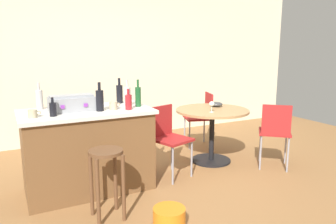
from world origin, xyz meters
TOP-DOWN VIEW (x-y plane):
  - ground_plane at (0.00, 0.00)m, footprint 8.80×8.80m
  - back_wall at (0.00, 2.51)m, footprint 8.00×0.10m
  - kitchen_island at (-0.85, 0.47)m, footprint 1.41×0.77m
  - wooden_stool at (-0.85, -0.26)m, footprint 0.32×0.32m
  - dining_table at (0.92, 0.60)m, footprint 1.01×1.01m
  - folding_chair_near at (1.50, -0.01)m, footprint 0.56×0.56m
  - folding_chair_far at (1.21, 1.31)m, footprint 0.50×0.50m
  - folding_chair_left at (0.14, 0.42)m, footprint 0.51×0.51m
  - toolbox at (-1.00, 0.50)m, footprint 0.47×0.28m
  - bottle_0 at (-0.26, 0.42)m, footprint 0.07×0.07m
  - bottle_1 at (-0.36, 0.51)m, footprint 0.08×0.08m
  - bottle_2 at (-1.22, 0.30)m, footprint 0.07×0.07m
  - bottle_3 at (-1.30, 0.75)m, footprint 0.08×0.08m
  - bottle_4 at (-0.73, 0.35)m, footprint 0.08×0.08m
  - bottle_5 at (-0.42, 0.29)m, footprint 0.07×0.07m
  - bottle_6 at (-0.37, 0.74)m, footprint 0.08×0.08m
  - cup_0 at (-0.57, 0.36)m, footprint 0.12×0.09m
  - cup_1 at (-1.41, 0.31)m, footprint 0.12×0.08m
  - wine_glass at (0.80, 0.45)m, footprint 0.07×0.07m
  - serving_bowl at (1.10, 0.77)m, footprint 0.18×0.18m
  - plastic_bucket at (-0.43, -0.71)m, footprint 0.29×0.29m

SIDE VIEW (x-z plane):
  - ground_plane at x=0.00m, z-range 0.00..0.00m
  - plastic_bucket at x=-0.43m, z-range 0.00..0.20m
  - kitchen_island at x=-0.85m, z-range 0.00..0.92m
  - wooden_stool at x=-0.85m, z-range 0.15..0.82m
  - folding_chair_far at x=1.21m, z-range 0.08..0.95m
  - folding_chair_left at x=0.14m, z-range 0.09..0.97m
  - folding_chair_near at x=1.50m, z-range 0.09..0.97m
  - dining_table at x=0.92m, z-range 0.20..0.95m
  - serving_bowl at x=1.10m, z-range 0.75..0.82m
  - wine_glass at x=0.80m, z-range 0.78..0.93m
  - cup_1 at x=-1.41m, z-range 0.92..1.00m
  - cup_0 at x=-0.57m, z-range 0.92..1.01m
  - bottle_2 at x=-1.22m, z-range 0.90..1.09m
  - toolbox at x=-1.00m, z-range 0.92..1.09m
  - bottle_5 at x=-0.42m, z-range 0.89..1.12m
  - bottle_3 at x=-1.30m, z-range 0.89..1.19m
  - bottle_1 at x=-0.36m, z-range 0.89..1.19m
  - bottle_6 at x=-0.37m, z-range 0.89..1.19m
  - bottle_4 at x=-0.73m, z-range 0.88..1.20m
  - bottle_0 at x=-0.26m, z-range 0.88..1.20m
  - back_wall at x=0.00m, z-range 0.00..2.70m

